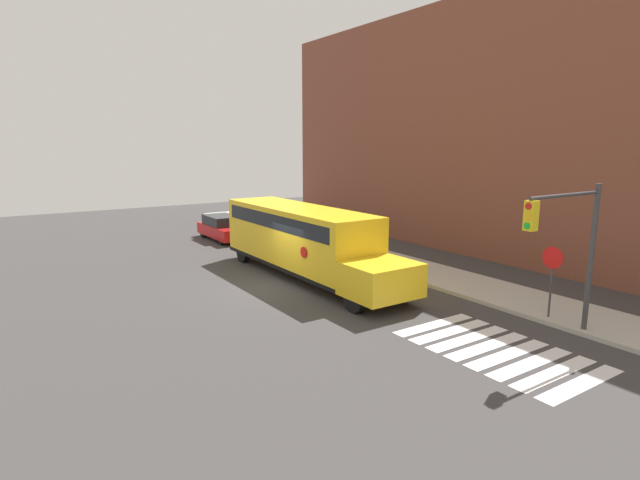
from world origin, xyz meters
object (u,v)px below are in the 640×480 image
at_px(parked_car, 223,228).
at_px(stop_sign, 552,272).
at_px(school_bus, 303,237).
at_px(traffic_light, 571,239).

height_order(parked_car, stop_sign, stop_sign).
relative_size(school_bus, stop_sign, 4.54).
xyz_separation_m(school_bus, traffic_light, (10.73, 2.43, 1.38)).
distance_m(school_bus, stop_sign, 10.18).
relative_size(school_bus, traffic_light, 2.47).
distance_m(stop_sign, traffic_light, 2.31).
bearing_deg(traffic_light, parked_car, -174.57).
height_order(school_bus, traffic_light, traffic_light).
height_order(school_bus, stop_sign, school_bus).
height_order(parked_car, traffic_light, traffic_light).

